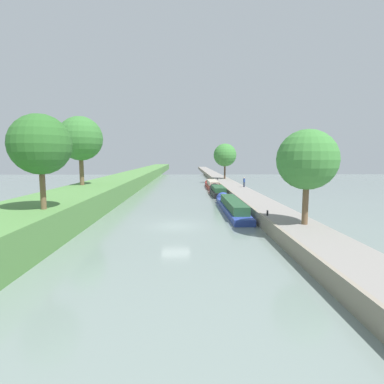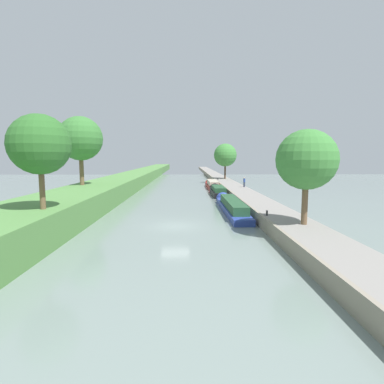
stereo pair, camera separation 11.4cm
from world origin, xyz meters
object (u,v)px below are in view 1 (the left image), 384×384
Objects in this scene: narrowboat_red at (212,185)px; person_walking at (244,182)px; narrowboat_blue at (231,206)px; narrowboat_black at (218,191)px; mooring_bollard_far at (218,179)px; mooring_bollard_near at (267,213)px.

person_walking is (4.53, -10.26, 1.37)m from narrowboat_red.
person_walking reaches higher than narrowboat_blue.
narrowboat_blue is 1.26× the size of narrowboat_red.
narrowboat_blue is at bearing -105.62° from person_walking.
mooring_bollard_far reaches higher than narrowboat_black.
mooring_bollard_far is at bearing 86.77° from narrowboat_blue.
mooring_bollard_far reaches higher than narrowboat_red.
narrowboat_blue is 26.72m from narrowboat_red.
narrowboat_blue is at bearing -93.23° from mooring_bollard_far.
person_walking is (4.57, 1.18, 1.38)m from narrowboat_black.
narrowboat_black is 23.42× the size of mooring_bollard_near.
narrowboat_red is 35.17m from mooring_bollard_near.
narrowboat_blue is at bearing -90.12° from narrowboat_black.
narrowboat_red is 11.30m from person_walking.
mooring_bollard_far is (0.00, 40.73, 0.00)m from mooring_bollard_near.
narrowboat_black is 23.42× the size of mooring_bollard_far.
narrowboat_red is 7.75× the size of person_walking.
narrowboat_black is 23.75m from mooring_bollard_near.
mooring_bollard_far is at bearing 99.91° from person_walking.
person_walking is 16.13m from mooring_bollard_far.
narrowboat_red is at bearing -107.38° from mooring_bollard_far.
mooring_bollard_far is at bearing 72.62° from narrowboat_red.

